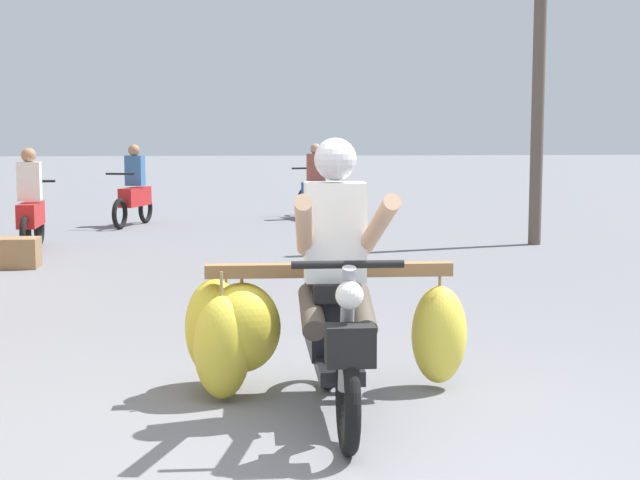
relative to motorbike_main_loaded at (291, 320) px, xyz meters
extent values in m
plane|color=slate|center=(0.16, -1.09, -0.49)|extent=(120.00, 120.00, 0.00)
torus|color=black|center=(0.22, -0.96, -0.21)|extent=(0.09, 0.56, 0.56)
torus|color=black|center=(0.24, 0.24, -0.21)|extent=(0.09, 0.56, 0.56)
cube|color=black|center=(0.23, -0.46, -0.17)|extent=(0.25, 0.56, 0.08)
cube|color=black|center=(0.24, -0.06, 0.01)|extent=(0.29, 0.64, 0.36)
cube|color=black|center=(0.23, -0.14, 0.23)|extent=(0.27, 0.60, 0.10)
cylinder|color=gray|center=(0.22, -0.90, 0.13)|extent=(0.07, 0.28, 0.69)
cylinder|color=black|center=(0.22, -0.94, 0.47)|extent=(0.56, 0.05, 0.04)
sphere|color=silver|center=(0.22, -1.02, 0.33)|extent=(0.14, 0.14, 0.14)
cube|color=black|center=(0.22, -1.06, 0.09)|extent=(0.24, 0.16, 0.20)
cube|color=black|center=(0.22, -0.96, 0.09)|extent=(0.10, 0.28, 0.04)
cube|color=olive|center=(0.24, 0.09, 0.29)|extent=(1.50, 0.12, 0.08)
cube|color=olive|center=(0.24, 0.27, 0.26)|extent=(1.35, 0.10, 0.06)
ellipsoid|color=gold|center=(-0.46, 0.20, -0.08)|extent=(0.37, 0.34, 0.61)
cylinder|color=#998459|center=(-0.46, 0.20, 0.25)|extent=(0.02, 0.02, 0.10)
ellipsoid|color=gold|center=(-0.39, 0.38, -0.16)|extent=(0.43, 0.40, 0.62)
cylinder|color=#998459|center=(-0.39, 0.38, 0.21)|extent=(0.02, 0.02, 0.17)
ellipsoid|color=yellow|center=(0.94, 0.18, -0.14)|extent=(0.40, 0.37, 0.62)
cylinder|color=#998459|center=(0.94, 0.18, 0.22)|extent=(0.02, 0.02, 0.16)
ellipsoid|color=yellow|center=(-0.41, 0.02, -0.16)|extent=(0.35, 0.32, 0.63)
cylinder|color=#998459|center=(-0.41, 0.02, 0.21)|extent=(0.02, 0.02, 0.18)
ellipsoid|color=gold|center=(-0.29, 0.12, -0.06)|extent=(0.48, 0.43, 0.55)
cylinder|color=#998459|center=(-0.29, 0.12, 0.24)|extent=(0.02, 0.02, 0.11)
cube|color=silver|center=(0.23, -0.26, 0.56)|extent=(0.34, 0.22, 0.56)
sphere|color=silver|center=(0.23, -0.28, 0.97)|extent=(0.24, 0.24, 0.24)
cylinder|color=tan|center=(0.42, -0.61, 0.62)|extent=(0.13, 0.72, 0.39)
cylinder|color=tan|center=(0.03, -0.60, 0.62)|extent=(0.15, 0.72, 0.39)
cylinder|color=#4C4238|center=(0.37, -0.38, 0.13)|extent=(0.14, 0.44, 0.27)
cylinder|color=#4C4238|center=(0.09, -0.38, 0.13)|extent=(0.14, 0.44, 0.27)
torus|color=black|center=(1.01, 12.52, -0.23)|extent=(0.22, 0.52, 0.52)
torus|color=black|center=(1.32, 11.46, -0.23)|extent=(0.22, 0.52, 0.52)
cube|color=navy|center=(1.19, 11.89, 0.01)|extent=(0.48, 0.93, 0.32)
cylinder|color=black|center=(1.02, 12.47, 0.43)|extent=(0.49, 0.17, 0.04)
cube|color=#994738|center=(1.20, 11.87, 0.46)|extent=(0.34, 0.28, 0.52)
sphere|color=tan|center=(1.19, 11.89, 0.81)|extent=(0.20, 0.20, 0.20)
torus|color=black|center=(-3.10, 8.10, -0.23)|extent=(0.10, 0.52, 0.52)
torus|color=black|center=(-3.06, 7.00, -0.23)|extent=(0.10, 0.52, 0.52)
cube|color=red|center=(-3.08, 7.45, 0.01)|extent=(0.28, 0.91, 0.32)
cylinder|color=black|center=(-3.10, 8.05, 0.43)|extent=(0.50, 0.06, 0.04)
cube|color=silver|center=(-3.08, 7.43, 0.46)|extent=(0.31, 0.21, 0.52)
sphere|color=#9E7051|center=(-3.08, 7.45, 0.81)|extent=(0.20, 0.20, 0.20)
torus|color=black|center=(-2.22, 10.24, -0.23)|extent=(0.23, 0.52, 0.52)
torus|color=black|center=(-1.90, 11.30, -0.23)|extent=(0.23, 0.52, 0.52)
cube|color=red|center=(-2.03, 10.87, 0.01)|extent=(0.50, 0.93, 0.32)
cylinder|color=black|center=(-2.21, 10.29, 0.43)|extent=(0.49, 0.18, 0.04)
cube|color=#386699|center=(-2.02, 10.88, 0.46)|extent=(0.35, 0.28, 0.52)
sphere|color=#9E7051|center=(-2.03, 10.87, 0.81)|extent=(0.20, 0.20, 0.20)
cube|color=olive|center=(-2.94, 5.85, -0.31)|extent=(0.56, 0.40, 0.36)
cylinder|color=brown|center=(3.98, 7.57, 2.19)|extent=(0.18, 0.18, 5.36)
camera|label=1|loc=(-0.34, -5.49, 1.12)|focal=52.60mm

